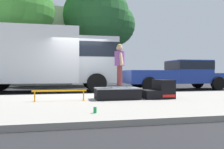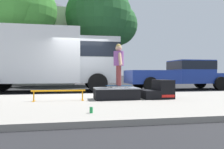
{
  "view_description": "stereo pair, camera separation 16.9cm",
  "coord_description": "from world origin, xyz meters",
  "px_view_note": "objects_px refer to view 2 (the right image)",
  "views": [
    {
      "loc": [
        -0.68,
        -9.14,
        0.91
      ],
      "look_at": [
        1.01,
        -1.14,
        0.86
      ],
      "focal_mm": 35.81,
      "sensor_mm": 36.0,
      "label": 1
    },
    {
      "loc": [
        -0.52,
        -9.17,
        0.91
      ],
      "look_at": [
        1.01,
        -1.14,
        0.86
      ],
      "focal_mm": 35.81,
      "sensor_mm": 36.0,
      "label": 2
    }
  ],
  "objects_px": {
    "skate_box": "(116,93)",
    "street_tree_neighbour": "(7,1)",
    "pickup_truck_blue": "(181,73)",
    "skater_kid": "(119,61)",
    "kicker_ramp": "(159,91)",
    "box_truck": "(48,57)",
    "grind_rail": "(59,93)",
    "soda_can": "(91,110)",
    "skateboard": "(119,86)",
    "street_tree_main": "(103,18)"
  },
  "relations": [
    {
      "from": "box_truck",
      "to": "street_tree_neighbour",
      "type": "xyz_separation_m",
      "value": [
        -2.91,
        3.95,
        3.82
      ]
    },
    {
      "from": "skate_box",
      "to": "box_truck",
      "type": "height_order",
      "value": "box_truck"
    },
    {
      "from": "kicker_ramp",
      "to": "box_truck",
      "type": "xyz_separation_m",
      "value": [
        -3.81,
        4.75,
        1.34
      ]
    },
    {
      "from": "skate_box",
      "to": "street_tree_neighbour",
      "type": "bearing_deg",
      "value": 121.6
    },
    {
      "from": "skateboard",
      "to": "street_tree_main",
      "type": "bearing_deg",
      "value": 84.56
    },
    {
      "from": "grind_rail",
      "to": "pickup_truck_blue",
      "type": "distance_m",
      "value": 8.01
    },
    {
      "from": "box_truck",
      "to": "street_tree_neighbour",
      "type": "distance_m",
      "value": 6.22
    },
    {
      "from": "skater_kid",
      "to": "box_truck",
      "type": "bearing_deg",
      "value": 118.06
    },
    {
      "from": "kicker_ramp",
      "to": "soda_can",
      "type": "height_order",
      "value": "kicker_ramp"
    },
    {
      "from": "box_truck",
      "to": "skate_box",
      "type": "bearing_deg",
      "value": -62.77
    },
    {
      "from": "soda_can",
      "to": "pickup_truck_blue",
      "type": "xyz_separation_m",
      "value": [
        5.63,
        6.98,
        0.71
      ]
    },
    {
      "from": "kicker_ramp",
      "to": "street_tree_main",
      "type": "distance_m",
      "value": 10.66
    },
    {
      "from": "soda_can",
      "to": "pickup_truck_blue",
      "type": "relative_size",
      "value": 0.02
    },
    {
      "from": "skater_kid",
      "to": "soda_can",
      "type": "bearing_deg",
      "value": -115.26
    },
    {
      "from": "kicker_ramp",
      "to": "grind_rail",
      "type": "distance_m",
      "value": 3.07
    },
    {
      "from": "pickup_truck_blue",
      "to": "street_tree_main",
      "type": "distance_m",
      "value": 7.3
    },
    {
      "from": "street_tree_main",
      "to": "skate_box",
      "type": "bearing_deg",
      "value": -95.91
    },
    {
      "from": "skateboard",
      "to": "box_truck",
      "type": "distance_m",
      "value": 5.5
    },
    {
      "from": "grind_rail",
      "to": "soda_can",
      "type": "height_order",
      "value": "grind_rail"
    },
    {
      "from": "skate_box",
      "to": "soda_can",
      "type": "relative_size",
      "value": 10.57
    },
    {
      "from": "skater_kid",
      "to": "skate_box",
      "type": "bearing_deg",
      "value": -170.52
    },
    {
      "from": "street_tree_main",
      "to": "street_tree_neighbour",
      "type": "bearing_deg",
      "value": -171.92
    },
    {
      "from": "skateboard",
      "to": "skater_kid",
      "type": "xyz_separation_m",
      "value": [
        0.0,
        -0.0,
        0.76
      ]
    },
    {
      "from": "grind_rail",
      "to": "street_tree_neighbour",
      "type": "distance_m",
      "value": 10.82
    },
    {
      "from": "skater_kid",
      "to": "soda_can",
      "type": "distance_m",
      "value": 2.69
    },
    {
      "from": "skateboard",
      "to": "pickup_truck_blue",
      "type": "bearing_deg",
      "value": 46.11
    },
    {
      "from": "soda_can",
      "to": "street_tree_neighbour",
      "type": "bearing_deg",
      "value": 111.91
    },
    {
      "from": "kicker_ramp",
      "to": "skateboard",
      "type": "relative_size",
      "value": 1.14
    },
    {
      "from": "grind_rail",
      "to": "skater_kid",
      "type": "xyz_separation_m",
      "value": [
        1.78,
        0.08,
        0.93
      ]
    },
    {
      "from": "grind_rail",
      "to": "street_tree_main",
      "type": "xyz_separation_m",
      "value": [
        2.69,
        9.67,
        4.6
      ]
    },
    {
      "from": "skate_box",
      "to": "skater_kid",
      "type": "bearing_deg",
      "value": 9.48
    },
    {
      "from": "pickup_truck_blue",
      "to": "skater_kid",
      "type": "bearing_deg",
      "value": -133.89
    },
    {
      "from": "skate_box",
      "to": "street_tree_main",
      "type": "bearing_deg",
      "value": 84.09
    },
    {
      "from": "grind_rail",
      "to": "box_truck",
      "type": "height_order",
      "value": "box_truck"
    },
    {
      "from": "skater_kid",
      "to": "box_truck",
      "type": "height_order",
      "value": "box_truck"
    },
    {
      "from": "soda_can",
      "to": "box_truck",
      "type": "distance_m",
      "value": 7.27
    },
    {
      "from": "skate_box",
      "to": "pickup_truck_blue",
      "type": "distance_m",
      "value": 6.7
    },
    {
      "from": "grind_rail",
      "to": "street_tree_main",
      "type": "distance_m",
      "value": 11.05
    },
    {
      "from": "skate_box",
      "to": "street_tree_neighbour",
      "type": "xyz_separation_m",
      "value": [
        -5.36,
        8.7,
        5.22
      ]
    },
    {
      "from": "pickup_truck_blue",
      "to": "street_tree_neighbour",
      "type": "distance_m",
      "value": 11.71
    },
    {
      "from": "skate_box",
      "to": "box_truck",
      "type": "xyz_separation_m",
      "value": [
        -2.44,
        4.75,
        1.39
      ]
    },
    {
      "from": "skate_box",
      "to": "skateboard",
      "type": "relative_size",
      "value": 1.65
    },
    {
      "from": "grind_rail",
      "to": "skateboard",
      "type": "bearing_deg",
      "value": 2.62
    },
    {
      "from": "box_truck",
      "to": "kicker_ramp",
      "type": "bearing_deg",
      "value": -51.25
    },
    {
      "from": "kicker_ramp",
      "to": "grind_rail",
      "type": "xyz_separation_m",
      "value": [
        -3.07,
        -0.07,
        -0.01
      ]
    },
    {
      "from": "grind_rail",
      "to": "street_tree_neighbour",
      "type": "xyz_separation_m",
      "value": [
        -3.66,
        8.77,
        5.17
      ]
    },
    {
      "from": "skate_box",
      "to": "box_truck",
      "type": "distance_m",
      "value": 5.52
    },
    {
      "from": "skate_box",
      "to": "pickup_truck_blue",
      "type": "bearing_deg",
      "value": 45.69
    },
    {
      "from": "kicker_ramp",
      "to": "skateboard",
      "type": "height_order",
      "value": "kicker_ramp"
    },
    {
      "from": "kicker_ramp",
      "to": "skater_kid",
      "type": "height_order",
      "value": "skater_kid"
    }
  ]
}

